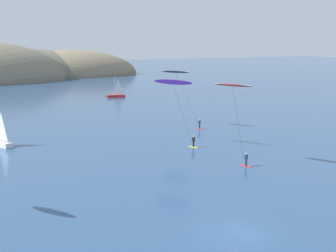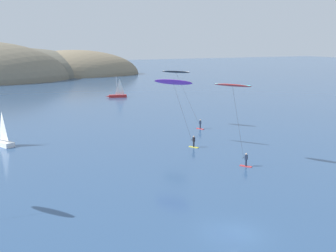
{
  "view_description": "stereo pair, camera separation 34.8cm",
  "coord_description": "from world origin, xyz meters",
  "px_view_note": "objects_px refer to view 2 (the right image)",
  "views": [
    {
      "loc": [
        -18.91,
        -25.68,
        15.22
      ],
      "look_at": [
        5.16,
        22.15,
        4.37
      ],
      "focal_mm": 45.0,
      "sensor_mm": 36.0,
      "label": 1
    },
    {
      "loc": [
        -18.6,
        -25.83,
        15.22
      ],
      "look_at": [
        5.16,
        22.15,
        4.37
      ],
      "focal_mm": 45.0,
      "sensor_mm": 36.0,
      "label": 2
    }
  ],
  "objects_px": {
    "kitesurfer_red": "(234,92)",
    "kitesurfer_black": "(178,76)",
    "sailboat_far": "(117,95)",
    "kitesurfer_purple": "(174,86)",
    "sailboat_near": "(0,141)"
  },
  "relations": [
    {
      "from": "kitesurfer_red",
      "to": "kitesurfer_black",
      "type": "distance_m",
      "value": 24.26
    },
    {
      "from": "kitesurfer_black",
      "to": "sailboat_far",
      "type": "bearing_deg",
      "value": 85.11
    },
    {
      "from": "kitesurfer_red",
      "to": "kitesurfer_black",
      "type": "bearing_deg",
      "value": 78.66
    },
    {
      "from": "kitesurfer_purple",
      "to": "kitesurfer_black",
      "type": "height_order",
      "value": "kitesurfer_black"
    },
    {
      "from": "sailboat_far",
      "to": "kitesurfer_red",
      "type": "xyz_separation_m",
      "value": [
        -8.46,
        -66.91,
        8.42
      ]
    },
    {
      "from": "kitesurfer_black",
      "to": "kitesurfer_purple",
      "type": "bearing_deg",
      "value": -119.73
    },
    {
      "from": "kitesurfer_red",
      "to": "kitesurfer_purple",
      "type": "relative_size",
      "value": 1.03
    },
    {
      "from": "kitesurfer_black",
      "to": "kitesurfer_red",
      "type": "bearing_deg",
      "value": -101.34
    },
    {
      "from": "kitesurfer_red",
      "to": "kitesurfer_purple",
      "type": "xyz_separation_m",
      "value": [
        -1.9,
        12.12,
        -0.31
      ]
    },
    {
      "from": "sailboat_near",
      "to": "kitesurfer_black",
      "type": "height_order",
      "value": "kitesurfer_black"
    },
    {
      "from": "sailboat_near",
      "to": "sailboat_far",
      "type": "relative_size",
      "value": 0.97
    },
    {
      "from": "sailboat_near",
      "to": "kitesurfer_black",
      "type": "distance_m",
      "value": 31.13
    },
    {
      "from": "kitesurfer_red",
      "to": "kitesurfer_black",
      "type": "relative_size",
      "value": 1.0
    },
    {
      "from": "kitesurfer_purple",
      "to": "kitesurfer_red",
      "type": "bearing_deg",
      "value": -81.1
    },
    {
      "from": "sailboat_near",
      "to": "kitesurfer_black",
      "type": "relative_size",
      "value": 0.57
    }
  ]
}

